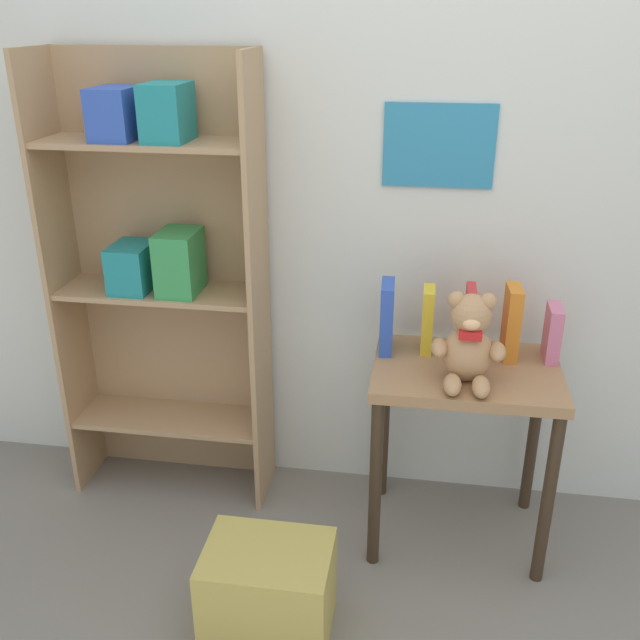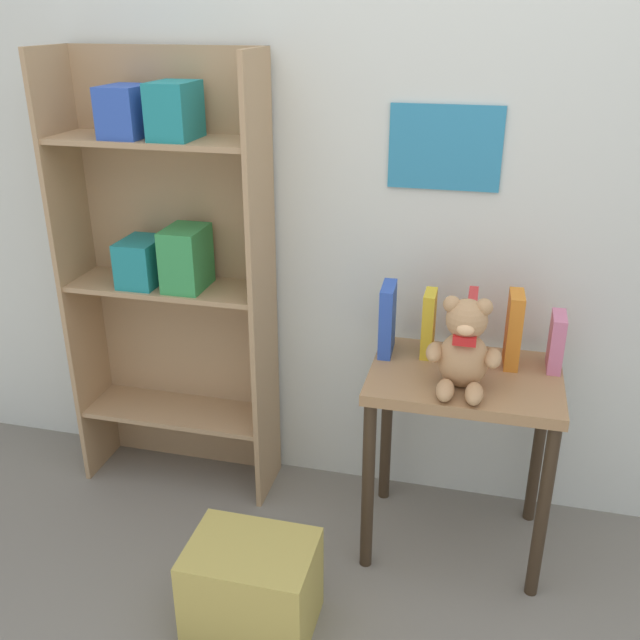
# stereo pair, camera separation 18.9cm
# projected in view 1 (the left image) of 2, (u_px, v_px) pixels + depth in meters

# --- Properties ---
(wall_back) EXTENTS (4.80, 0.07, 2.50)m
(wall_back) POSITION_uv_depth(u_px,v_px,m) (404.00, 155.00, 2.33)
(wall_back) COLOR silver
(wall_back) RESTS_ON ground_plane
(bookshelf_side) EXTENTS (0.72, 0.26, 1.58)m
(bookshelf_side) POSITION_uv_depth(u_px,v_px,m) (162.00, 263.00, 2.46)
(bookshelf_side) COLOR tan
(bookshelf_side) RESTS_ON ground_plane
(display_table) EXTENTS (0.59, 0.43, 0.65)m
(display_table) POSITION_uv_depth(u_px,v_px,m) (464.00, 399.00, 2.30)
(display_table) COLOR #9E754C
(display_table) RESTS_ON ground_plane
(teddy_bear) EXTENTS (0.22, 0.20, 0.29)m
(teddy_bear) POSITION_uv_depth(u_px,v_px,m) (469.00, 343.00, 2.12)
(teddy_bear) COLOR tan
(teddy_bear) RESTS_ON display_table
(book_standing_blue) EXTENTS (0.05, 0.14, 0.23)m
(book_standing_blue) POSITION_uv_depth(u_px,v_px,m) (387.00, 317.00, 2.33)
(book_standing_blue) COLOR #2D51B7
(book_standing_blue) RESTS_ON display_table
(book_standing_yellow) EXTENTS (0.04, 0.10, 0.22)m
(book_standing_yellow) POSITION_uv_depth(u_px,v_px,m) (428.00, 320.00, 2.33)
(book_standing_yellow) COLOR gold
(book_standing_yellow) RESTS_ON display_table
(book_standing_red) EXTENTS (0.03, 0.13, 0.23)m
(book_standing_red) POSITION_uv_depth(u_px,v_px,m) (469.00, 322.00, 2.29)
(book_standing_red) COLOR red
(book_standing_red) RESTS_ON display_table
(book_standing_orange) EXTENTS (0.05, 0.12, 0.24)m
(book_standing_orange) POSITION_uv_depth(u_px,v_px,m) (511.00, 323.00, 2.27)
(book_standing_orange) COLOR orange
(book_standing_orange) RESTS_ON display_table
(book_standing_pink) EXTENTS (0.04, 0.12, 0.18)m
(book_standing_pink) POSITION_uv_depth(u_px,v_px,m) (553.00, 333.00, 2.28)
(book_standing_pink) COLOR #D17093
(book_standing_pink) RESTS_ON display_table
(storage_bin) EXTENTS (0.36, 0.27, 0.29)m
(storage_bin) POSITION_uv_depth(u_px,v_px,m) (268.00, 591.00, 2.06)
(storage_bin) COLOR tan
(storage_bin) RESTS_ON ground_plane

